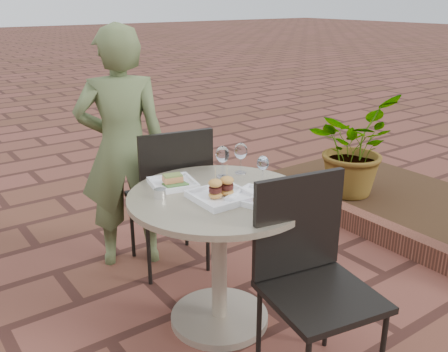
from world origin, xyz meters
TOP-DOWN VIEW (x-y plane):
  - cafe_table at (0.13, 0.24)m, footprint 0.90×0.90m
  - chair_far at (0.21, 0.83)m, footprint 0.52×0.52m
  - chair_near at (0.24, -0.30)m, footprint 0.51×0.51m
  - diner at (0.04, 1.13)m, footprint 0.65×0.55m
  - plate_salmon at (0.01, 0.47)m, footprint 0.26×0.26m
  - plate_sliders at (0.11, 0.18)m, footprint 0.26×0.26m
  - plate_tuna at (0.24, 0.07)m, footprint 0.30×0.30m
  - wine_glass_right at (0.41, 0.24)m, footprint 0.06×0.06m
  - wine_glass_mid at (0.30, 0.44)m, footprint 0.07×0.07m
  - wine_glass_far at (0.41, 0.43)m, footprint 0.07×0.07m
  - steel_ramekin at (-0.12, 0.37)m, footprint 0.07×0.07m
  - cutlery_set at (0.38, 0.00)m, footprint 0.15×0.24m
  - planter_curb at (1.60, 0.30)m, footprint 0.12×3.00m
  - mulch_bed at (2.30, 0.30)m, footprint 1.30×3.00m
  - potted_plant_a at (2.02, 1.00)m, footprint 0.94×0.89m

SIDE VIEW (x-z plane):
  - mulch_bed at x=2.30m, z-range 0.00..0.06m
  - planter_curb at x=1.60m, z-range 0.00..0.15m
  - potted_plant_a at x=2.02m, z-range 0.06..0.89m
  - cafe_table at x=0.13m, z-range 0.12..0.85m
  - chair_far at x=0.21m, z-range 0.08..1.01m
  - chair_near at x=0.24m, z-range 0.08..1.01m
  - cutlery_set at x=0.38m, z-range 0.73..0.73m
  - plate_tuna at x=0.24m, z-range 0.73..0.76m
  - plate_salmon at x=0.01m, z-range 0.72..0.78m
  - steel_ramekin at x=-0.12m, z-range 0.73..0.77m
  - diner at x=0.04m, z-range 0.00..1.51m
  - plate_sliders at x=0.11m, z-range 0.68..0.85m
  - wine_glass_right at x=0.41m, z-range 0.76..0.91m
  - wine_glass_mid at x=0.30m, z-range 0.77..0.94m
  - wine_glass_far at x=0.41m, z-range 0.77..0.94m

